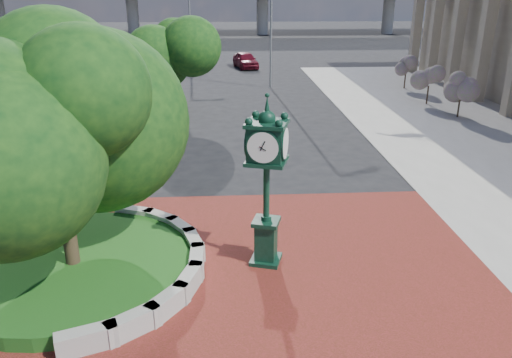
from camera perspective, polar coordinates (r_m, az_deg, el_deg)
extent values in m
plane|color=black|center=(13.62, 0.99, -10.24)|extent=(200.00, 200.00, 0.00)
cube|color=maroon|center=(12.77, 1.34, -12.50)|extent=(12.00, 12.00, 0.04)
cube|color=#9E9B93|center=(11.36, -18.73, -17.10)|extent=(1.29, 0.76, 0.54)
cube|color=#9E9B93|center=(11.53, -13.89, -15.86)|extent=(1.20, 1.04, 0.54)
cube|color=#9E9B93|center=(11.99, -10.06, -13.92)|extent=(1.00, 1.22, 0.54)
cube|color=#9E9B93|center=(12.67, -7.67, -11.66)|extent=(0.71, 1.30, 0.54)
cube|color=#9E9B93|center=(13.47, -6.76, -9.44)|extent=(0.35, 1.25, 0.54)
cube|color=#9E9B93|center=(14.32, -7.17, -7.49)|extent=(0.71, 1.30, 0.54)
cube|color=#9E9B93|center=(15.12, -8.62, -5.92)|extent=(1.00, 1.22, 0.54)
cube|color=#9E9B93|center=(15.83, -10.85, -4.79)|extent=(1.20, 1.04, 0.54)
cube|color=#9E9B93|center=(16.38, -13.62, -4.10)|extent=(1.29, 0.76, 0.54)
cylinder|color=#164F17|center=(14.08, -20.05, -9.58)|extent=(6.10, 6.10, 0.40)
cylinder|color=#9E9B93|center=(82.89, -13.90, 17.76)|extent=(1.80, 1.80, 6.00)
cylinder|color=#9E9B93|center=(81.90, 0.73, 18.30)|extent=(1.80, 1.80, 6.00)
cylinder|color=#9E9B93|center=(85.70, 14.88, 17.76)|extent=(1.80, 1.80, 6.00)
cylinder|color=#38281C|center=(13.67, -20.51, -6.38)|extent=(0.36, 0.36, 2.17)
sphere|color=#0E3512|center=(12.73, -22.02, 4.27)|extent=(5.20, 5.20, 5.20)
cylinder|color=#38281C|center=(30.37, -9.31, 9.24)|extent=(0.36, 0.36, 1.92)
sphere|color=#0E3512|center=(29.99, -9.57, 13.51)|extent=(4.40, 4.40, 4.40)
cube|color=black|center=(13.87, 1.13, -9.23)|extent=(0.97, 0.97, 0.16)
cube|color=black|center=(13.58, 1.15, -7.04)|extent=(0.67, 0.67, 1.07)
cube|color=black|center=(13.32, 1.17, -4.90)|extent=(0.85, 0.85, 0.12)
cylinder|color=black|center=(12.95, 1.20, -1.38)|extent=(0.17, 0.17, 1.65)
cube|color=black|center=(12.51, 1.24, 4.23)|extent=(1.09, 1.09, 0.88)
cylinder|color=white|center=(12.08, 0.79, 3.61)|extent=(0.76, 0.28, 0.78)
cylinder|color=white|center=(12.94, 1.66, 4.80)|extent=(0.76, 0.28, 0.78)
cylinder|color=white|center=(12.60, -0.80, 4.37)|extent=(0.28, 0.76, 0.78)
cylinder|color=white|center=(12.43, 3.31, 4.08)|extent=(0.28, 0.76, 0.78)
sphere|color=black|center=(12.34, 1.26, 6.91)|extent=(0.43, 0.43, 0.43)
cone|color=black|center=(12.27, 1.28, 8.36)|extent=(0.18, 0.18, 0.49)
imported|color=#530B19|center=(47.44, -1.21, 13.45)|extent=(2.58, 4.55, 1.46)
cylinder|color=slate|center=(37.42, 1.73, 17.12)|extent=(0.16, 0.16, 8.92)
cylinder|color=slate|center=(54.21, -7.63, 18.80)|extent=(0.18, 0.18, 10.05)
cylinder|color=#38281C|center=(31.16, 22.15, 7.58)|extent=(0.10, 0.10, 1.20)
sphere|color=#A5529A|center=(30.97, 22.41, 9.37)|extent=(1.20, 1.20, 1.20)
cylinder|color=#38281C|center=(34.08, 19.00, 9.04)|extent=(0.10, 0.10, 1.20)
sphere|color=#A5529A|center=(33.90, 19.20, 10.69)|extent=(1.20, 1.20, 1.20)
cylinder|color=#38281C|center=(39.04, 16.65, 10.72)|extent=(0.10, 0.10, 1.20)
sphere|color=#A5529A|center=(38.88, 16.80, 12.17)|extent=(1.20, 1.20, 1.20)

